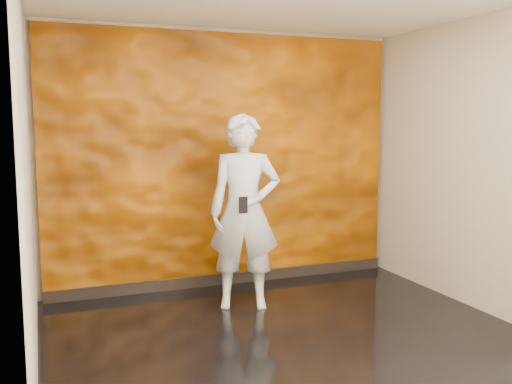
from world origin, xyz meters
TOP-DOWN VIEW (x-y plane):
  - room at (0.00, 0.00)m, footprint 4.02×4.02m
  - feature_wall at (0.00, 1.96)m, footprint 3.90×0.06m
  - baseboard at (0.00, 1.92)m, footprint 3.90×0.04m
  - man at (-0.08, 1.14)m, footprint 0.80×0.65m
  - phone at (-0.19, 0.87)m, footprint 0.08×0.02m

SIDE VIEW (x-z plane):
  - baseboard at x=0.00m, z-range 0.00..0.12m
  - man at x=-0.08m, z-range 0.00..1.88m
  - phone at x=-0.19m, z-range 0.97..1.13m
  - feature_wall at x=0.00m, z-range 0.00..2.75m
  - room at x=0.00m, z-range -0.01..2.81m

